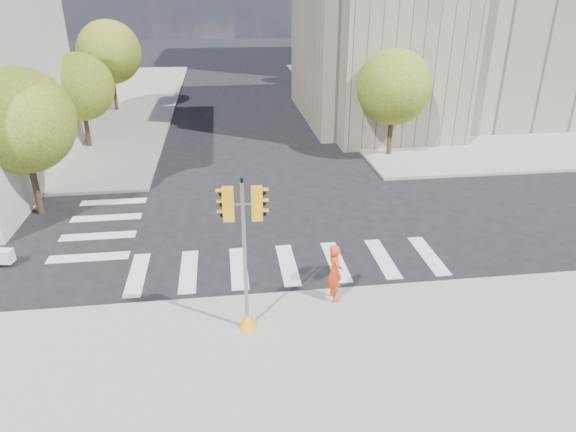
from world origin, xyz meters
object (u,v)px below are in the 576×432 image
object	(u,v)px
lamp_far	(335,43)
photographer	(335,273)
traffic_signal	(245,269)
lamp_near	(382,67)

from	to	relation	value
lamp_far	photographer	bearing A→B (deg)	-102.02
traffic_signal	lamp_far	bearing A→B (deg)	77.60
lamp_near	traffic_signal	xyz separation A→B (m)	(-9.79, -19.75, -2.43)
lamp_far	traffic_signal	distance (m)	35.22
lamp_far	traffic_signal	bearing A→B (deg)	-106.18
lamp_far	lamp_near	bearing A→B (deg)	-90.00
photographer	traffic_signal	bearing A→B (deg)	103.36
photographer	lamp_far	bearing A→B (deg)	-20.54
lamp_near	lamp_far	world-z (taller)	same
lamp_far	photographer	size ratio (longest dim) A/B	4.16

